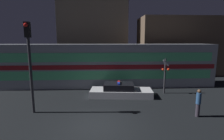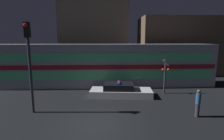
# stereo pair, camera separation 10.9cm
# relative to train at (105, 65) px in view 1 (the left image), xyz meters

# --- Properties ---
(ground_plane) EXTENTS (120.00, 120.00, 0.00)m
(ground_plane) POSITION_rel_train_xyz_m (-0.56, -8.58, -2.07)
(ground_plane) COLOR black
(train) EXTENTS (21.29, 2.87, 4.15)m
(train) POSITION_rel_train_xyz_m (0.00, 0.00, 0.00)
(train) COLOR #999EA5
(train) RESTS_ON ground_plane
(police_car) EXTENTS (5.12, 2.24, 1.18)m
(police_car) POSITION_rel_train_xyz_m (1.23, -3.60, -1.65)
(police_car) COLOR silver
(police_car) RESTS_ON ground_plane
(pedestrian) EXTENTS (0.28, 0.28, 1.68)m
(pedestrian) POSITION_rel_train_xyz_m (5.44, -7.75, -1.21)
(pedestrian) COLOR #2D2833
(pedestrian) RESTS_ON ground_plane
(crossing_signal_near) EXTENTS (0.68, 0.31, 3.00)m
(crossing_signal_near) POSITION_rel_train_xyz_m (5.08, -3.06, -0.39)
(crossing_signal_near) COLOR #2D2D33
(crossing_signal_near) RESTS_ON ground_plane
(traffic_light_corner) EXTENTS (0.30, 0.46, 5.57)m
(traffic_light_corner) POSITION_rel_train_xyz_m (-4.58, -6.62, 1.43)
(traffic_light_corner) COLOR #2D2D33
(traffic_light_corner) RESTS_ON ground_plane
(building_left) EXTENTS (9.38, 4.32, 10.96)m
(building_left) POSITION_rel_train_xyz_m (-1.46, 8.32, 3.40)
(building_left) COLOR #726656
(building_left) RESTS_ON ground_plane
(building_center) EXTENTS (11.31, 4.79, 7.48)m
(building_center) POSITION_rel_train_xyz_m (10.48, 5.93, 1.67)
(building_center) COLOR brown
(building_center) RESTS_ON ground_plane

